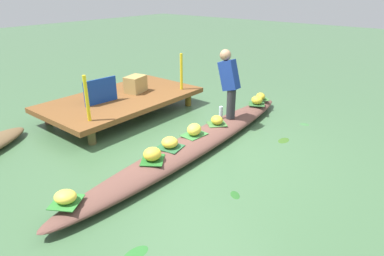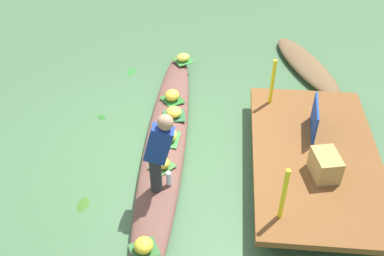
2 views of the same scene
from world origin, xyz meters
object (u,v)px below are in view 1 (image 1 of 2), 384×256
banana_bunch_2 (257,100)px  banana_bunch_4 (65,197)px  banana_bunch_5 (217,120)px  banana_bunch_1 (194,129)px  produce_crate (136,84)px  banana_bunch_6 (170,142)px  banana_bunch_3 (261,96)px  vendor_person (229,81)px  vendor_boat (196,143)px  market_banner (101,91)px  water_bottle (221,112)px  banana_bunch_0 (152,154)px

banana_bunch_2 → banana_bunch_4: banana_bunch_2 is taller
banana_bunch_4 → banana_bunch_5: banana_bunch_5 is taller
banana_bunch_1 → produce_crate: (0.70, 2.19, 0.22)m
banana_bunch_6 → banana_bunch_5: bearing=-1.3°
banana_bunch_3 → banana_bunch_6: size_ratio=0.95×
vendor_person → banana_bunch_1: bearing=-178.8°
banana_bunch_3 → banana_bunch_4: 4.69m
vendor_boat → banana_bunch_6: banana_bunch_6 is taller
banana_bunch_1 → banana_bunch_4: (-2.36, -0.03, -0.02)m
market_banner → produce_crate: 0.92m
banana_bunch_4 → banana_bunch_1: bearing=0.8°
vendor_person → produce_crate: 2.23m
banana_bunch_3 → market_banner: market_banner is taller
banana_bunch_6 → water_bottle: bearing=4.3°
banana_bunch_1 → vendor_person: (1.02, 0.02, 0.61)m
vendor_person → water_bottle: 0.61m
banana_bunch_3 → banana_bunch_0: bearing=-177.8°
banana_bunch_6 → water_bottle: size_ratio=1.18×
banana_bunch_4 → banana_bunch_2: bearing=-0.1°
banana_bunch_0 → banana_bunch_3: size_ratio=1.07×
banana_bunch_4 → market_banner: 3.08m
water_bottle → market_banner: bearing=119.3°
banana_bunch_2 → vendor_boat: bearing=-179.2°
banana_bunch_3 → vendor_person: bearing=-179.0°
market_banner → vendor_person: bearing=-54.3°
vendor_boat → banana_bunch_0: 1.04m
banana_bunch_0 → banana_bunch_2: bearing=0.8°
banana_bunch_5 → banana_bunch_4: bearing=-179.9°
banana_bunch_3 → water_bottle: water_bottle is taller
water_bottle → produce_crate: size_ratio=0.49×
vendor_boat → market_banner: bearing=93.4°
water_bottle → market_banner: (-1.15, 2.05, 0.28)m
banana_bunch_4 → water_bottle: bearing=2.6°
banana_bunch_6 → vendor_person: vendor_person is taller
banana_bunch_2 → market_banner: market_banner is taller
vendor_boat → banana_bunch_4: size_ratio=21.65×
banana_bunch_2 → banana_bunch_3: size_ratio=0.94×
vendor_boat → water_bottle: 1.00m
vendor_boat → banana_bunch_4: 2.35m
banana_bunch_5 → banana_bunch_3: bearing=2.4°
banana_bunch_0 → banana_bunch_3: (3.37, 0.13, -0.02)m
banana_bunch_5 → water_bottle: size_ratio=1.07×
banana_bunch_4 → banana_bunch_5: 2.97m
market_banner → produce_crate: size_ratio=1.59×
vendor_boat → banana_bunch_1: banana_bunch_1 is taller
produce_crate → banana_bunch_5: bearing=-92.4°
vendor_person → produce_crate: (-0.32, 2.17, -0.39)m
vendor_person → water_bottle: size_ratio=5.78×
vendor_person → banana_bunch_6: bearing=-179.3°
banana_bunch_1 → banana_bunch_3: 2.33m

